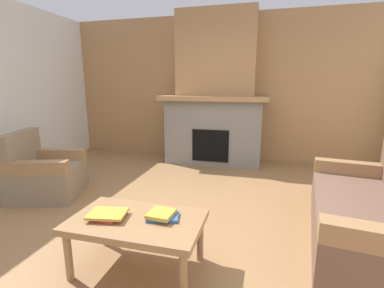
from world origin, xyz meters
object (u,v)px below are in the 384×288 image
(couch, at_px, (372,215))
(armchair, at_px, (44,174))
(coffee_table, at_px, (137,225))
(fireplace, at_px, (215,99))

(couch, distance_m, armchair, 3.69)
(armchair, height_order, coffee_table, armchair)
(armchair, bearing_deg, couch, -2.74)
(fireplace, height_order, couch, fireplace)
(armchair, relative_size, coffee_table, 0.96)
(armchair, bearing_deg, fireplace, 50.51)
(couch, height_order, armchair, same)
(couch, relative_size, armchair, 1.98)
(couch, xyz_separation_m, armchair, (-3.69, 0.18, 0.01))
(coffee_table, bearing_deg, couch, 24.73)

